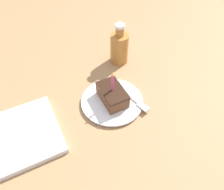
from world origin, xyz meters
TOP-DOWN VIEW (x-y plane):
  - ground_plane at (0.00, 0.00)m, footprint 2.40×2.40m
  - plate at (0.01, -0.02)m, footprint 0.22×0.22m
  - cake_slice at (0.01, -0.02)m, footprint 0.08×0.12m
  - fork at (0.07, -0.04)m, footprint 0.07×0.19m
  - bottle at (0.14, 0.18)m, footprint 0.08×0.08m
  - marble_board at (-0.32, -0.02)m, footprint 0.25×0.24m

SIDE VIEW (x-z plane):
  - ground_plane at x=0.00m, z-range -0.04..0.00m
  - plate at x=0.01m, z-range 0.00..0.01m
  - marble_board at x=-0.32m, z-range 0.00..0.02m
  - fork at x=0.07m, z-range 0.01..0.02m
  - cake_slice at x=0.01m, z-range -0.02..0.11m
  - bottle at x=0.14m, z-range -0.02..0.16m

